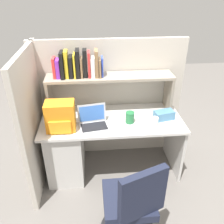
{
  "coord_description": "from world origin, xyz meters",
  "views": [
    {
      "loc": [
        -0.21,
        -2.34,
        2.15
      ],
      "look_at": [
        0.0,
        -0.05,
        0.85
      ],
      "focal_mm": 38.53,
      "sensor_mm": 36.0,
      "label": 1
    }
  ],
  "objects_px": {
    "laptop": "(93,122)",
    "computer_mouse": "(141,128)",
    "paper_cup": "(155,122)",
    "tissue_box": "(164,115)",
    "office_chair": "(131,208)",
    "backpack": "(60,117)",
    "snack_canister": "(130,117)"
  },
  "relations": [
    {
      "from": "tissue_box",
      "to": "office_chair",
      "type": "bearing_deg",
      "value": -131.48
    },
    {
      "from": "paper_cup",
      "to": "laptop",
      "type": "bearing_deg",
      "value": 174.87
    },
    {
      "from": "snack_canister",
      "to": "office_chair",
      "type": "distance_m",
      "value": 0.96
    },
    {
      "from": "office_chair",
      "to": "tissue_box",
      "type": "bearing_deg",
      "value": -140.05
    },
    {
      "from": "tissue_box",
      "to": "snack_canister",
      "type": "bearing_deg",
      "value": 173.43
    },
    {
      "from": "paper_cup",
      "to": "tissue_box",
      "type": "xyz_separation_m",
      "value": [
        0.14,
        0.13,
        -0.0
      ]
    },
    {
      "from": "paper_cup",
      "to": "office_chair",
      "type": "bearing_deg",
      "value": -115.06
    },
    {
      "from": "tissue_box",
      "to": "snack_canister",
      "type": "relative_size",
      "value": 1.72
    },
    {
      "from": "snack_canister",
      "to": "computer_mouse",
      "type": "bearing_deg",
      "value": -55.44
    },
    {
      "from": "laptop",
      "to": "backpack",
      "type": "height_order",
      "value": "backpack"
    },
    {
      "from": "backpack",
      "to": "tissue_box",
      "type": "bearing_deg",
      "value": 5.41
    },
    {
      "from": "laptop",
      "to": "office_chair",
      "type": "bearing_deg",
      "value": -70.27
    },
    {
      "from": "computer_mouse",
      "to": "office_chair",
      "type": "bearing_deg",
      "value": -91.27
    },
    {
      "from": "paper_cup",
      "to": "office_chair",
      "type": "relative_size",
      "value": 0.11
    },
    {
      "from": "tissue_box",
      "to": "office_chair",
      "type": "height_order",
      "value": "office_chair"
    },
    {
      "from": "paper_cup",
      "to": "office_chair",
      "type": "xyz_separation_m",
      "value": [
        -0.36,
        -0.77,
        -0.39
      ]
    },
    {
      "from": "laptop",
      "to": "computer_mouse",
      "type": "relative_size",
      "value": 3.32
    },
    {
      "from": "computer_mouse",
      "to": "tissue_box",
      "type": "xyz_separation_m",
      "value": [
        0.3,
        0.18,
        0.03
      ]
    },
    {
      "from": "computer_mouse",
      "to": "paper_cup",
      "type": "xyz_separation_m",
      "value": [
        0.16,
        0.05,
        0.04
      ]
    },
    {
      "from": "paper_cup",
      "to": "tissue_box",
      "type": "distance_m",
      "value": 0.19
    },
    {
      "from": "snack_canister",
      "to": "backpack",
      "type": "bearing_deg",
      "value": -174.84
    },
    {
      "from": "backpack",
      "to": "tissue_box",
      "type": "distance_m",
      "value": 1.15
    },
    {
      "from": "paper_cup",
      "to": "snack_canister",
      "type": "relative_size",
      "value": 0.8
    },
    {
      "from": "laptop",
      "to": "paper_cup",
      "type": "height_order",
      "value": "laptop"
    },
    {
      "from": "paper_cup",
      "to": "office_chair",
      "type": "height_order",
      "value": "office_chair"
    },
    {
      "from": "computer_mouse",
      "to": "paper_cup",
      "type": "height_order",
      "value": "paper_cup"
    },
    {
      "from": "computer_mouse",
      "to": "paper_cup",
      "type": "bearing_deg",
      "value": 32.58
    },
    {
      "from": "laptop",
      "to": "computer_mouse",
      "type": "bearing_deg",
      "value": -12.37
    },
    {
      "from": "tissue_box",
      "to": "office_chair",
      "type": "xyz_separation_m",
      "value": [
        -0.5,
        -0.91,
        -0.39
      ]
    },
    {
      "from": "laptop",
      "to": "snack_canister",
      "type": "relative_size",
      "value": 2.7
    },
    {
      "from": "computer_mouse",
      "to": "office_chair",
      "type": "distance_m",
      "value": 0.83
    },
    {
      "from": "laptop",
      "to": "computer_mouse",
      "type": "height_order",
      "value": "laptop"
    }
  ]
}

